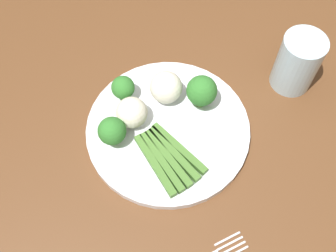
% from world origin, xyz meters
% --- Properties ---
extents(ground_plane, '(6.00, 6.00, 0.02)m').
position_xyz_m(ground_plane, '(0.00, 0.00, -0.01)').
color(ground_plane, '#B7A88E').
extents(dining_table, '(1.11, 0.86, 0.76)m').
position_xyz_m(dining_table, '(0.00, 0.00, 0.64)').
color(dining_table, brown).
rests_on(dining_table, ground_plane).
extents(plate, '(0.28, 0.28, 0.01)m').
position_xyz_m(plate, '(0.07, -0.04, 0.77)').
color(plate, white).
rests_on(plate, dining_table).
extents(asparagus_bundle, '(0.13, 0.08, 0.01)m').
position_xyz_m(asparagus_bundle, '(0.12, -0.06, 0.78)').
color(asparagus_bundle, '#47752D').
rests_on(asparagus_bundle, plate).
extents(broccoli_outer_edge, '(0.05, 0.05, 0.06)m').
position_xyz_m(broccoli_outer_edge, '(0.05, -0.13, 0.81)').
color(broccoli_outer_edge, '#609E3D').
rests_on(broccoli_outer_edge, plate).
extents(broccoli_near_center, '(0.04, 0.04, 0.05)m').
position_xyz_m(broccoli_near_center, '(-0.03, -0.08, 0.80)').
color(broccoli_near_center, '#609E3D').
rests_on(broccoli_near_center, plate).
extents(broccoli_back, '(0.05, 0.05, 0.07)m').
position_xyz_m(broccoli_back, '(0.05, 0.04, 0.81)').
color(broccoli_back, '#609E3D').
rests_on(broccoli_back, plate).
extents(cauliflower_near_fork, '(0.06, 0.06, 0.06)m').
position_xyz_m(cauliflower_near_fork, '(0.01, -0.01, 0.80)').
color(cauliflower_near_fork, white).
rests_on(cauliflower_near_fork, plate).
extents(cauliflower_right, '(0.05, 0.05, 0.05)m').
position_xyz_m(cauliflower_right, '(0.03, -0.09, 0.80)').
color(cauliflower_right, silver).
rests_on(cauliflower_right, plate).
extents(water_glass, '(0.08, 0.08, 0.11)m').
position_xyz_m(water_glass, '(0.07, 0.22, 0.82)').
color(water_glass, silver).
rests_on(water_glass, dining_table).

